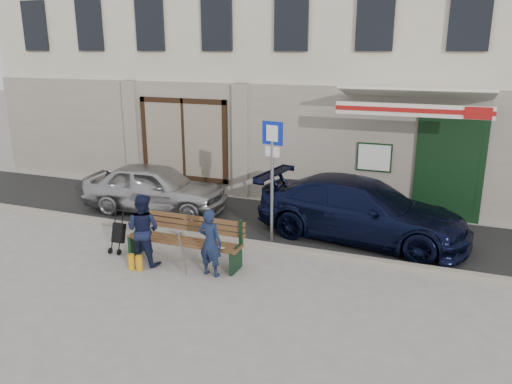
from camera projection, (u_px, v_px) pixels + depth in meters
The scene contains 11 objects.
ground at pixel (209, 272), 9.53m from camera, with size 80.00×80.00×0.00m, color #9E9991.
asphalt_lane at pixel (265, 221), 12.31m from camera, with size 60.00×3.20×0.01m, color #282828.
curb at pixel (240, 242), 10.86m from camera, with size 60.00×0.18×0.12m, color #9E9384.
building at pixel (325, 20), 15.72m from camera, with size 20.00×8.27×10.00m.
car_silver at pixel (155, 188), 12.94m from camera, with size 1.50×3.73×1.27m, color #ACADB1.
car_navy at pixel (361, 210), 11.03m from camera, with size 1.90×4.67×1.36m, color black.
parking_sign at pixel (272, 163), 10.58m from camera, with size 0.49×0.14×2.66m.
bench at pixel (182, 240), 9.87m from camera, with size 2.40×1.17×0.98m.
man at pixel (210, 243), 9.23m from camera, with size 0.47×0.31×1.30m, color #151F3B.
woman at pixel (143, 230), 9.71m from camera, with size 0.70×0.54×1.44m, color #121733.
stroller at pixel (118, 234), 10.40m from camera, with size 0.26×0.37×0.89m.
Camera 1 is at (4.03, -7.81, 4.10)m, focal length 35.00 mm.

